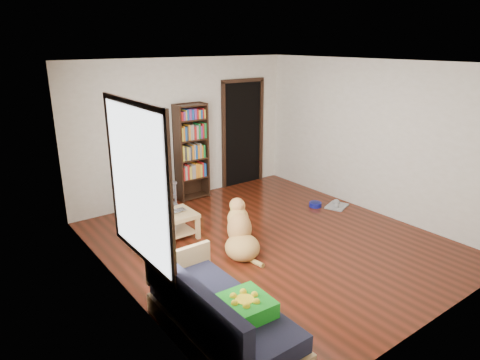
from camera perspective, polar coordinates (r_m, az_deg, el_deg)
ground at (r=6.51m, az=4.05°, el=-8.18°), size 5.00×5.00×0.00m
ceiling at (r=5.85m, az=4.63°, el=15.31°), size 5.00×5.00×0.00m
wall_back at (r=8.05m, az=-7.47°, el=6.65°), size 4.50×0.00×4.50m
wall_front at (r=4.57m, az=25.32°, el=-3.94°), size 4.50×0.00×4.50m
wall_left at (r=4.94m, az=-15.85°, el=-1.27°), size 0.00×5.00×5.00m
wall_right at (r=7.68m, az=17.18°, el=5.43°), size 0.00×5.00×5.00m
green_cushion at (r=4.19m, az=0.63°, el=-16.52°), size 0.49×0.49×0.16m
laptop at (r=6.52m, az=-8.42°, el=-4.32°), size 0.35×0.23×0.03m
dog_bowl at (r=7.91m, az=10.00°, el=-3.23°), size 0.22×0.22×0.08m
grey_rag at (r=7.97m, az=12.78°, el=-3.42°), size 0.49×0.44×0.03m
window at (r=4.44m, az=-13.51°, el=-0.53°), size 0.03×1.46×1.70m
doorway at (r=8.80m, az=0.35°, el=6.57°), size 1.03×0.05×2.19m
tv_stand at (r=7.72m, az=-12.05°, el=-2.06°), size 0.90×0.45×0.50m
crt_tv at (r=7.60m, az=-12.36°, el=1.35°), size 0.55×0.52×0.58m
bookshelf at (r=8.01m, az=-6.52°, el=4.42°), size 0.60×0.30×1.80m
sofa at (r=4.45m, az=-2.99°, el=-17.93°), size 0.80×1.80×0.80m
coffee_table at (r=6.60m, az=-8.50°, el=-5.32°), size 0.55×0.55×0.40m
dog at (r=6.06m, az=0.05°, el=-7.26°), size 0.66×0.94×0.78m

